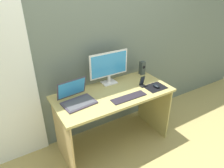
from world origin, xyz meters
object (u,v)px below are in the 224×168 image
monitor (109,66)px  laptop (77,98)px  mouse (156,86)px  keyboard_external (129,97)px  phone_in_dock (142,83)px  speaker_right (142,68)px

monitor → laptop: size_ratio=1.40×
monitor → mouse: (0.43, -0.39, -0.21)m
keyboard_external → mouse: mouse is taller
laptop → mouse: 0.96m
monitor → keyboard_external: (0.01, -0.42, -0.22)m
keyboard_external → phone_in_dock: (0.29, 0.13, 0.04)m
monitor → mouse: size_ratio=5.12×
keyboard_external → monitor: bearing=90.9°
speaker_right → laptop: laptop is taller
monitor → laptop: bearing=-159.1°
monitor → laptop: monitor is taller
keyboard_external → phone_in_dock: phone_in_dock is taller
speaker_right → mouse: size_ratio=1.81×
laptop → mouse: bearing=-11.6°
speaker_right → keyboard_external: bearing=-140.8°
phone_in_dock → monitor: bearing=136.4°
monitor → keyboard_external: monitor is taller
monitor → phone_in_dock: size_ratio=3.72×
speaker_right → keyboard_external: (-0.51, -0.42, -0.09)m
speaker_right → laptop: bearing=-169.3°
mouse → phone_in_dock: 0.17m
monitor → phone_in_dock: bearing=-43.6°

